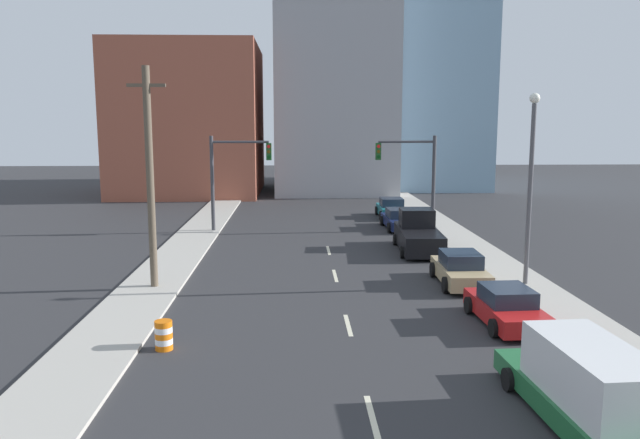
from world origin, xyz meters
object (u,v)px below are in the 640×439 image
sedan_red (506,307)px  sedan_tan (460,270)px  traffic_barrel (164,335)px  box_truck_green (588,389)px  street_lamp (531,176)px  traffic_signal_left (229,171)px  sedan_navy (399,220)px  pickup_truck_black (418,235)px  sedan_teal (391,209)px  traffic_signal_right (417,170)px  utility_pole_left_mid (150,177)px

sedan_red → sedan_tan: size_ratio=0.97×
sedan_red → traffic_barrel: bearing=-172.3°
traffic_barrel → box_truck_green: 12.43m
street_lamp → sedan_red: 7.16m
traffic_signal_left → sedan_navy: (11.35, 0.79, -3.43)m
traffic_barrel → sedan_tan: 13.86m
pickup_truck_black → sedan_teal: (0.42, 12.53, -0.24)m
traffic_signal_right → sedan_teal: bearing=97.1°
utility_pole_left_mid → sedan_tan: bearing=0.9°
utility_pole_left_mid → sedan_red: 15.31m
sedan_tan → pickup_truck_black: (-0.44, 7.45, 0.24)m
traffic_barrel → sedan_navy: sedan_navy is taller
traffic_signal_right → sedan_navy: traffic_signal_right is taller
traffic_signal_left → sedan_red: traffic_signal_left is taller
street_lamp → traffic_signal_right: bearing=98.2°
street_lamp → box_truck_green: street_lamp is taller
street_lamp → sedan_navy: street_lamp is taller
traffic_signal_left → box_truck_green: 29.60m
traffic_barrel → sedan_teal: size_ratio=0.22×
traffic_signal_left → utility_pole_left_mid: 14.35m
traffic_signal_right → street_lamp: street_lamp is taller
utility_pole_left_mid → sedan_navy: size_ratio=1.98×
box_truck_green → sedan_red: box_truck_green is taller
traffic_signal_right → sedan_red: traffic_signal_right is taller
utility_pole_left_mid → sedan_red: (13.70, -5.36, -4.24)m
sedan_tan → utility_pole_left_mid: bearing=-177.6°
traffic_barrel → sedan_red: (11.76, 2.07, 0.15)m
sedan_red → sedan_tan: 5.57m
sedan_teal → street_lamp: bearing=-81.6°
street_lamp → box_truck_green: bearing=-104.3°
pickup_truck_black → traffic_barrel: bearing=-123.4°
street_lamp → sedan_navy: (-3.12, 15.21, -4.24)m
box_truck_green → sedan_tan: box_truck_green is taller
traffic_signal_left → sedan_red: size_ratio=1.44×
traffic_barrel → pickup_truck_black: 18.75m
street_lamp → pickup_truck_black: bearing=112.4°
traffic_signal_right → traffic_barrel: 25.14m
traffic_barrel → sedan_red: sedan_red is taller
traffic_barrel → traffic_signal_left: bearing=90.3°
box_truck_green → pickup_truck_black: 20.68m
sedan_navy → traffic_signal_left: bearing=-177.4°
traffic_signal_right → sedan_red: 19.87m
traffic_signal_left → pickup_truck_black: size_ratio=1.05×
utility_pole_left_mid → pickup_truck_black: bearing=30.4°
street_lamp → sedan_red: (-2.61, -5.15, -4.24)m
box_truck_green → sedan_red: size_ratio=1.48×
traffic_signal_left → traffic_signal_right: same height
traffic_signal_right → box_truck_green: (-1.19, -27.22, -3.09)m
traffic_signal_right → pickup_truck_black: bearing=-100.1°
sedan_navy → sedan_teal: 5.19m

